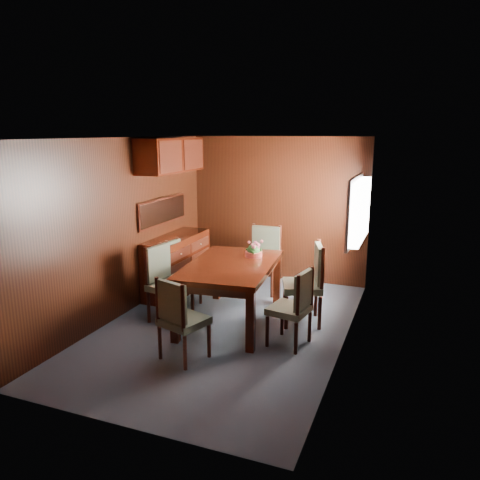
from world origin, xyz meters
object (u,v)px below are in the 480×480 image
at_px(dining_table, 231,272).
at_px(chair_left_near, 165,278).
at_px(sideboard, 177,264).
at_px(chair_head, 179,315).
at_px(flower_centerpiece, 254,248).
at_px(chair_right_near, 295,304).

xyz_separation_m(dining_table, chair_left_near, (-0.85, -0.24, -0.12)).
bearing_deg(sideboard, dining_table, -32.58).
distance_m(chair_left_near, chair_head, 1.23).
distance_m(dining_table, chair_left_near, 0.89).
relative_size(chair_head, flower_centerpiece, 3.83).
xyz_separation_m(sideboard, chair_head, (1.13, -2.01, 0.08)).
relative_size(sideboard, chair_head, 1.47).
distance_m(dining_table, chair_right_near, 1.06).
xyz_separation_m(dining_table, chair_right_near, (0.97, -0.40, -0.17)).
bearing_deg(dining_table, flower_centerpiece, 63.24).
bearing_deg(chair_head, dining_table, 102.56).
bearing_deg(dining_table, chair_head, -100.95).
relative_size(chair_right_near, chair_head, 0.99).
bearing_deg(flower_centerpiece, chair_left_near, -146.67).
height_order(dining_table, chair_head, chair_head).
height_order(dining_table, chair_right_near, chair_right_near).
bearing_deg(chair_head, flower_centerpiece, 98.31).
xyz_separation_m(sideboard, chair_left_near, (0.39, -1.03, 0.12)).
bearing_deg(flower_centerpiece, chair_head, -99.47).
bearing_deg(flower_centerpiece, chair_right_near, -45.64).
bearing_deg(sideboard, chair_right_near, -28.37).
bearing_deg(chair_right_near, sideboard, 72.14).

